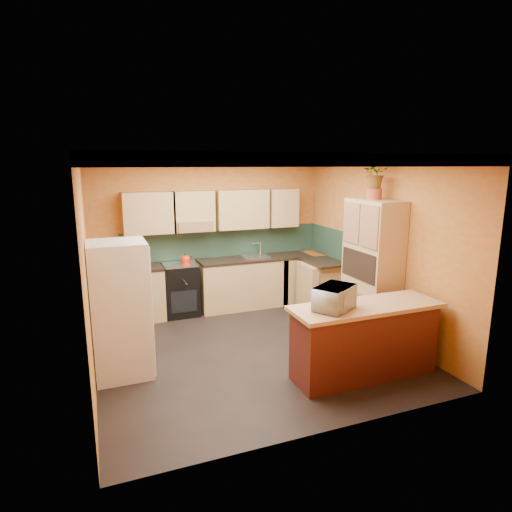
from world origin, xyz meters
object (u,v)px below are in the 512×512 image
Objects in this scene: pantry at (372,270)px; breakfast_bar at (364,342)px; fridge at (121,310)px; base_cabinets_back at (215,287)px; stove at (180,289)px; microwave at (334,298)px.

breakfast_bar is at bearing -128.48° from pantry.
breakfast_bar is at bearing -22.05° from fridge.
base_cabinets_back is 4.01× the size of stove.
microwave is at bearing 180.00° from breakfast_bar.
pantry is at bearing -39.12° from stove.
base_cabinets_back is 3.17m from microwave.
base_cabinets_back is 2.83m from pantry.
fridge reaches higher than stove.
fridge is (-1.73, -1.91, 0.41)m from base_cabinets_back.
pantry reaches higher than fridge.
stove is 3.34m from microwave.
pantry is 1.43m from breakfast_bar.
pantry reaches higher than base_cabinets_back.
microwave reaches higher than stove.
fridge reaches higher than microwave.
breakfast_bar is at bearing -61.01° from stove.
stove is (-0.62, -0.00, 0.02)m from base_cabinets_back.
stove is 3.48m from breakfast_bar.
stove is 1.78× the size of microwave.
base_cabinets_back is 1.74× the size of pantry.
pantry is at bearing -1.83° from fridge.
base_cabinets_back is 2.15× the size of fridge.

